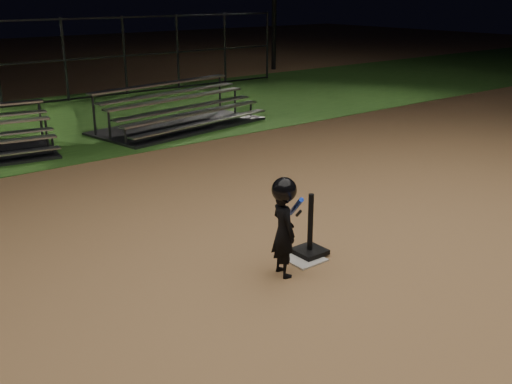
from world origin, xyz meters
The scene contains 6 objects.
ground centered at (0.00, 0.00, 0.00)m, with size 80.00×80.00×0.00m, color #AE7E4F.
grass_strip centered at (0.00, 10.00, 0.01)m, with size 60.00×8.00×0.01m, color #2E5D1E.
home_plate centered at (0.00, 0.00, 0.01)m, with size 0.45×0.45×0.02m, color beige.
batting_tee centered at (0.15, 0.06, 0.18)m, with size 0.38×0.38×0.82m.
child_batter centered at (-0.48, -0.14, 0.65)m, with size 0.44×0.62×1.23m.
bleacher_right centered at (2.77, 7.63, 0.22)m, with size 4.56×2.78×1.05m.
Camera 1 is at (-4.73, -5.01, 3.28)m, focal length 41.33 mm.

